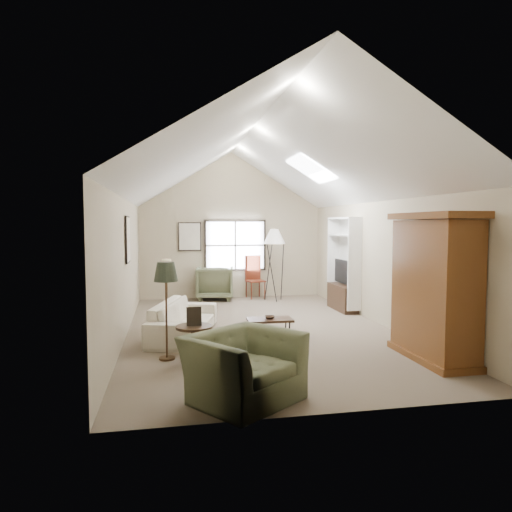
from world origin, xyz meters
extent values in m
cube|color=#716251|center=(0.00, 0.00, 0.00)|extent=(5.00, 8.00, 0.01)
cube|color=tan|center=(0.00, 4.00, 1.25)|extent=(5.00, 0.01, 2.50)
cube|color=tan|center=(0.00, -4.00, 1.25)|extent=(5.00, 0.01, 2.50)
cube|color=tan|center=(-2.50, 0.00, 1.25)|extent=(0.01, 8.00, 2.50)
cube|color=tan|center=(2.50, 0.00, 1.25)|extent=(0.01, 8.00, 2.50)
cube|color=black|center=(0.10, 3.96, 1.45)|extent=(1.72, 0.08, 1.42)
cube|color=black|center=(-2.47, 0.30, 1.75)|extent=(0.68, 0.04, 0.88)
cube|color=black|center=(-1.15, 3.97, 1.70)|extent=(0.62, 0.04, 0.78)
cube|color=brown|center=(2.18, -2.40, 1.10)|extent=(0.60, 1.50, 2.20)
cube|color=white|center=(2.34, 1.60, 1.15)|extent=(0.32, 1.30, 2.10)
cube|color=#382316|center=(2.32, 1.60, 0.30)|extent=(0.34, 1.18, 0.60)
cube|color=black|center=(2.32, 1.60, 0.92)|extent=(0.05, 0.90, 0.55)
imported|color=silver|center=(-1.46, -0.25, 0.31)|extent=(1.40, 2.30, 0.63)
imported|color=#5D6547|center=(-0.89, -3.44, 0.39)|extent=(1.58, 1.54, 0.77)
imported|color=#616446|center=(-0.49, 3.70, 0.45)|extent=(1.10, 1.13, 0.90)
cube|color=#362316|center=(-0.01, -0.90, 0.20)|extent=(0.79, 0.46, 0.40)
imported|color=#331E15|center=(-0.01, -0.90, 0.42)|extent=(0.19, 0.19, 0.05)
cylinder|color=#382617|center=(-1.36, -1.85, 0.27)|extent=(0.67, 0.67, 0.54)
cube|color=maroon|center=(0.62, 3.70, 0.58)|extent=(0.53, 0.53, 1.17)
camera|label=1|loc=(-1.72, -8.54, 2.04)|focal=32.00mm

